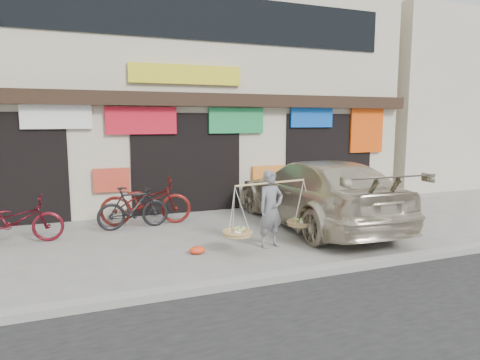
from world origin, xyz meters
name	(u,v)px	position (x,y,z in m)	size (l,w,h in m)	color
ground	(232,246)	(0.00, 0.00, 0.00)	(70.00, 70.00, 0.00)	gray
kerb	(276,277)	(0.00, -2.00, 0.06)	(70.00, 0.25, 0.12)	gray
shophouse_block	(164,91)	(0.00, 6.42, 3.45)	(14.00, 6.32, 7.00)	beige
neighbor_east	(457,105)	(13.50, 7.00, 3.20)	(12.00, 7.00, 6.40)	beige
street_vendor	(271,212)	(0.71, -0.30, 0.70)	(2.09, 0.84, 1.53)	slate
bike_0	(15,221)	(-4.04, 1.77, 0.49)	(0.64, 1.85, 0.97)	#560E18
bike_1	(133,208)	(-1.63, 2.18, 0.50)	(0.47, 1.66, 1.00)	black
bike_2	(146,202)	(-1.30, 2.47, 0.56)	(0.75, 2.15, 1.13)	maroon
suv	(316,192)	(2.51, 0.97, 0.79)	(2.27, 5.47, 1.58)	beige
red_bag	(197,250)	(-0.77, -0.21, 0.07)	(0.31, 0.25, 0.14)	#F53D17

